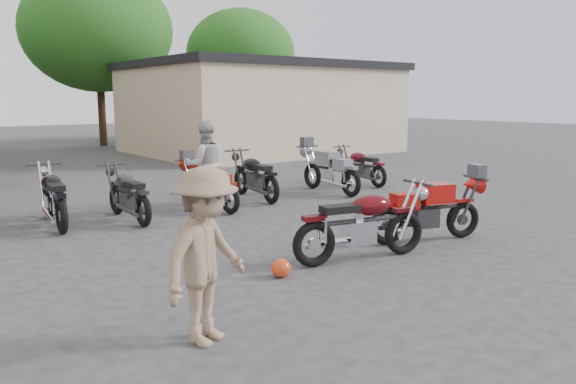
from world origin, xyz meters
TOP-DOWN VIEW (x-y plane):
  - ground at (0.00, 0.00)m, footprint 90.00×90.00m
  - stucco_building at (8.50, 15.00)m, footprint 10.00×8.00m
  - tree_2 at (4.00, 22.00)m, footprint 7.04×7.04m
  - tree_3 at (12.00, 22.00)m, footprint 6.08×6.08m
  - vintage_motorcycle at (0.25, 0.30)m, footprint 2.19×1.10m
  - sportbike at (1.88, 0.44)m, footprint 2.07×1.22m
  - helmet at (-1.16, 0.38)m, footprint 0.34×0.34m
  - person_light at (0.36, 5.14)m, footprint 1.04×0.90m
  - person_tan at (-2.89, -0.78)m, footprint 1.27×1.03m
  - row_bike_2 at (-2.69, 5.31)m, footprint 0.88×2.10m
  - row_bike_3 at (-1.43, 4.94)m, footprint 0.67×1.94m
  - row_bike_4 at (0.35, 4.96)m, footprint 0.76×1.94m
  - row_bike_5 at (1.79, 5.41)m, footprint 0.90×2.11m
  - row_bike_6 at (3.76, 5.01)m, footprint 0.80×2.13m
  - row_bike_7 at (5.29, 5.49)m, footprint 0.77×1.93m

SIDE VIEW (x-z plane):
  - ground at x=0.00m, z-range 0.00..0.00m
  - helmet at x=-1.16m, z-range 0.00..0.25m
  - row_bike_7 at x=5.29m, z-range 0.00..1.09m
  - row_bike_4 at x=0.35m, z-range 0.00..1.10m
  - row_bike_3 at x=-1.43m, z-range 0.00..1.12m
  - sportbike at x=1.88m, z-range 0.00..1.14m
  - row_bike_2 at x=-2.69m, z-range 0.00..1.18m
  - row_bike_5 at x=1.79m, z-range 0.00..1.19m
  - vintage_motorcycle at x=0.25m, z-range 0.00..1.21m
  - row_bike_6 at x=3.76m, z-range 0.00..1.22m
  - person_tan at x=-2.89m, z-range 0.00..1.71m
  - person_light at x=0.36m, z-range 0.00..1.85m
  - stucco_building at x=8.50m, z-range 0.00..3.50m
  - tree_3 at x=12.00m, z-range 0.00..7.60m
  - tree_2 at x=4.00m, z-range 0.00..8.80m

